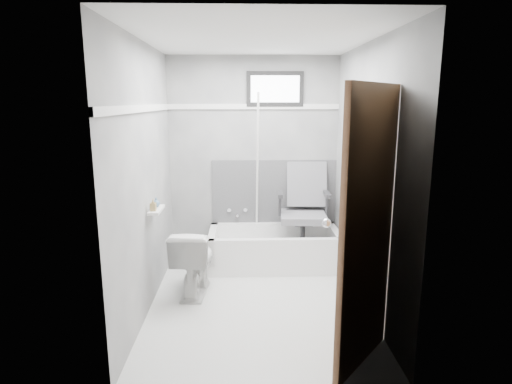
{
  "coord_description": "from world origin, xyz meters",
  "views": [
    {
      "loc": [
        -0.13,
        -3.79,
        1.88
      ],
      "look_at": [
        0.0,
        0.35,
        1.0
      ],
      "focal_mm": 30.0,
      "sensor_mm": 36.0,
      "label": 1
    }
  ],
  "objects_px": {
    "soap_bottle_b": "(156,202)",
    "toilet": "(194,261)",
    "door": "(421,245)",
    "soap_bottle_a": "(153,205)",
    "office_chair": "(303,210)",
    "bathtub": "(274,248)"
  },
  "relations": [
    {
      "from": "soap_bottle_b",
      "to": "soap_bottle_a",
      "type": "bearing_deg",
      "value": -90.0
    },
    {
      "from": "bathtub",
      "to": "soap_bottle_a",
      "type": "distance_m",
      "value": 1.69
    },
    {
      "from": "door",
      "to": "soap_bottle_a",
      "type": "height_order",
      "value": "door"
    },
    {
      "from": "soap_bottle_b",
      "to": "toilet",
      "type": "bearing_deg",
      "value": 19.15
    },
    {
      "from": "office_chair",
      "to": "soap_bottle_b",
      "type": "distance_m",
      "value": 1.76
    },
    {
      "from": "door",
      "to": "soap_bottle_b",
      "type": "xyz_separation_m",
      "value": [
        -1.92,
        1.4,
        -0.04
      ]
    },
    {
      "from": "door",
      "to": "soap_bottle_b",
      "type": "bearing_deg",
      "value": 143.97
    },
    {
      "from": "door",
      "to": "soap_bottle_b",
      "type": "distance_m",
      "value": 2.37
    },
    {
      "from": "soap_bottle_a",
      "to": "toilet",
      "type": "bearing_deg",
      "value": 38.13
    },
    {
      "from": "door",
      "to": "office_chair",
      "type": "bearing_deg",
      "value": 100.42
    },
    {
      "from": "bathtub",
      "to": "soap_bottle_b",
      "type": "xyz_separation_m",
      "value": [
        -1.17,
        -0.81,
        0.75
      ]
    },
    {
      "from": "office_chair",
      "to": "bathtub",
      "type": "bearing_deg",
      "value": -169.39
    },
    {
      "from": "office_chair",
      "to": "soap_bottle_b",
      "type": "bearing_deg",
      "value": -147.15
    },
    {
      "from": "soap_bottle_a",
      "to": "door",
      "type": "bearing_deg",
      "value": -33.21
    },
    {
      "from": "office_chair",
      "to": "toilet",
      "type": "bearing_deg",
      "value": -144.63
    },
    {
      "from": "door",
      "to": "soap_bottle_a",
      "type": "relative_size",
      "value": 17.58
    },
    {
      "from": "toilet",
      "to": "soap_bottle_b",
      "type": "xyz_separation_m",
      "value": [
        -0.32,
        -0.11,
        0.63
      ]
    },
    {
      "from": "soap_bottle_a",
      "to": "soap_bottle_b",
      "type": "height_order",
      "value": "soap_bottle_a"
    },
    {
      "from": "toilet",
      "to": "door",
      "type": "distance_m",
      "value": 2.3
    },
    {
      "from": "toilet",
      "to": "soap_bottle_a",
      "type": "bearing_deg",
      "value": 42.87
    },
    {
      "from": "door",
      "to": "toilet",
      "type": "bearing_deg",
      "value": 136.7
    },
    {
      "from": "toilet",
      "to": "office_chair",
      "type": "bearing_deg",
      "value": -143.08
    }
  ]
}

